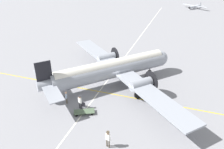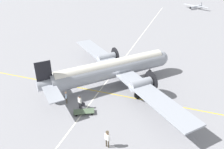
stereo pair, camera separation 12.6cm
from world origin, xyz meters
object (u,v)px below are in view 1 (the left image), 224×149
Objects in this scene: passenger_boarding at (66,96)px; ramp_agent at (80,101)px; baggage_cart at (84,112)px; light_aircraft_distant at (195,7)px; airliner_main at (114,68)px; suitcase_near_door at (83,104)px; crew_foreground at (108,137)px.

passenger_boarding is 0.91× the size of ramp_agent.
ramp_agent is (-2.07, 0.47, 0.12)m from passenger_boarding.
baggage_cart is at bearing -138.11° from passenger_boarding.
light_aircraft_distant reaches higher than passenger_boarding.
airliner_main is 7.34m from ramp_agent.
passenger_boarding is 2.32m from suitcase_near_door.
suitcase_near_door is 68.82m from light_aircraft_distant.
light_aircraft_distant is (-7.16, -72.80, -0.35)m from crew_foreground.
crew_foreground is 1.04× the size of ramp_agent.
airliner_main is 7.05m from suitcase_near_door.
baggage_cart is at bearing -20.53° from ramp_agent.
airliner_main reaches higher than suitcase_near_door.
baggage_cart is at bearing 157.38° from crew_foreground.
baggage_cart is at bearing 24.02° from light_aircraft_distant.
light_aircraft_distant is (-14.39, -67.74, -0.19)m from passenger_boarding.
passenger_boarding reaches higher than baggage_cart.
airliner_main is at bearing 23.82° from light_aircraft_distant.
suitcase_near_door is 1.43m from baggage_cart.
suitcase_near_door is at bearing 153.81° from crew_foreground.
ramp_agent is at bearing 23.23° from light_aircraft_distant.
airliner_main is at bearing 95.82° from ramp_agent.
airliner_main is 12.07m from crew_foreground.
crew_foreground is 0.73× the size of baggage_cart.
ramp_agent reaches higher than suitcase_near_door.
passenger_boarding is (7.24, -5.07, -0.16)m from crew_foreground.
airliner_main is 8.08m from baggage_cart.
ramp_agent is 0.20× the size of light_aircraft_distant.
crew_foreground is 1.14× the size of passenger_boarding.
light_aircraft_distant is (-10.40, -61.24, -1.59)m from airliner_main.
airliner_main reaches higher than light_aircraft_distant.
baggage_cart is (4.32, -3.84, -0.89)m from crew_foreground.
light_aircraft_distant is at bearing 100.96° from ramp_agent.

